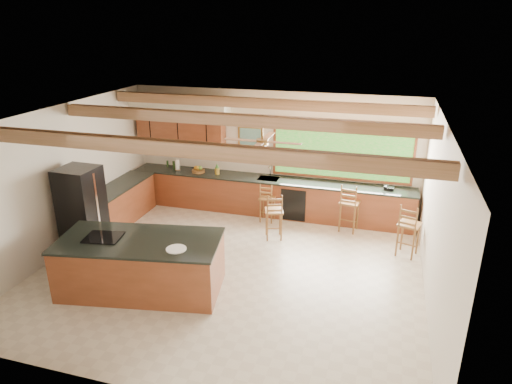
# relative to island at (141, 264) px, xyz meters

# --- Properties ---
(ground) EXTENTS (7.20, 7.20, 0.00)m
(ground) POSITION_rel_island_xyz_m (1.30, 1.05, -0.50)
(ground) COLOR beige
(ground) RESTS_ON ground
(room_shell) EXTENTS (7.27, 6.54, 3.02)m
(room_shell) POSITION_rel_island_xyz_m (1.13, 1.70, 1.72)
(room_shell) COLOR beige
(room_shell) RESTS_ON ground
(counter_run) EXTENTS (7.12, 3.10, 1.22)m
(counter_run) POSITION_rel_island_xyz_m (0.48, 3.57, -0.03)
(counter_run) COLOR brown
(counter_run) RESTS_ON ground
(island) EXTENTS (3.02, 1.80, 1.01)m
(island) POSITION_rel_island_xyz_m (0.00, 0.00, 0.00)
(island) COLOR brown
(island) RESTS_ON ground
(refrigerator) EXTENTS (0.75, 0.73, 1.88)m
(refrigerator) POSITION_rel_island_xyz_m (-1.75, 0.84, 0.44)
(refrigerator) COLOR black
(refrigerator) RESTS_ON ground
(bar_stool_a) EXTENTS (0.35, 0.35, 0.98)m
(bar_stool_a) POSITION_rel_island_xyz_m (1.40, 3.45, 0.09)
(bar_stool_a) COLOR brown
(bar_stool_a) RESTS_ON ground
(bar_stool_b) EXTENTS (0.49, 0.49, 1.08)m
(bar_stool_b) POSITION_rel_island_xyz_m (1.77, 2.59, 0.15)
(bar_stool_b) COLOR brown
(bar_stool_b) RESTS_ON ground
(bar_stool_c) EXTENTS (0.47, 0.47, 1.16)m
(bar_stool_c) POSITION_rel_island_xyz_m (3.33, 3.44, 0.19)
(bar_stool_c) COLOR brown
(bar_stool_c) RESTS_ON ground
(bar_stool_d) EXTENTS (0.52, 0.52, 1.15)m
(bar_stool_d) POSITION_rel_island_xyz_m (4.60, 2.59, 0.18)
(bar_stool_d) COLOR brown
(bar_stool_d) RESTS_ON ground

